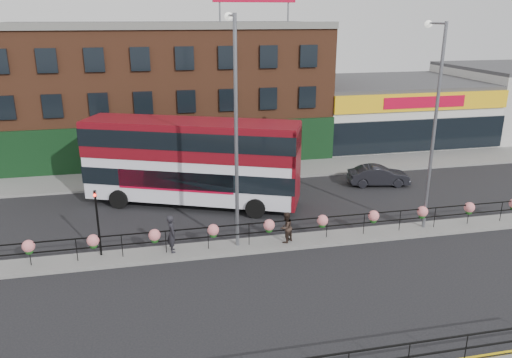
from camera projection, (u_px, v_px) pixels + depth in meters
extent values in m
plane|color=black|center=(269.00, 245.00, 24.68)|extent=(120.00, 120.00, 0.00)
cube|color=slate|center=(229.00, 173.00, 35.79)|extent=(60.00, 4.00, 0.15)
cube|color=slate|center=(269.00, 244.00, 24.66)|extent=(60.00, 1.60, 0.15)
cube|color=brown|center=(164.00, 90.00, 40.86)|extent=(25.00, 12.00, 10.00)
cube|color=#3F3F42|center=(161.00, 24.00, 39.25)|extent=(25.00, 12.00, 0.30)
cube|color=black|center=(170.00, 147.00, 36.25)|extent=(25.00, 0.25, 3.40)
cube|color=silver|center=(387.00, 111.00, 45.69)|extent=(15.00, 12.00, 5.00)
cube|color=#3F3F42|center=(389.00, 82.00, 44.86)|extent=(15.00, 12.00, 0.30)
cube|color=yellow|center=(424.00, 102.00, 39.49)|extent=(15.00, 0.25, 1.40)
cube|color=#B20524|center=(425.00, 102.00, 39.37)|extent=(7.00, 0.10, 0.90)
cube|color=black|center=(420.00, 135.00, 40.33)|extent=(15.00, 0.25, 2.60)
cylinder|color=slate|center=(220.00, 13.00, 35.15)|extent=(0.12, 0.12, 1.40)
cylinder|color=slate|center=(288.00, 13.00, 36.17)|extent=(0.12, 0.12, 1.40)
cube|color=black|center=(269.00, 222.00, 24.29)|extent=(30.00, 0.05, 0.05)
cube|color=black|center=(269.00, 231.00, 24.44)|extent=(30.00, 0.05, 0.05)
cylinder|color=black|center=(30.00, 254.00, 22.24)|extent=(0.04, 0.04, 1.10)
cylinder|color=black|center=(77.00, 250.00, 22.64)|extent=(0.04, 0.04, 1.10)
cylinder|color=black|center=(122.00, 246.00, 23.04)|extent=(0.04, 0.04, 1.10)
cylinder|color=black|center=(166.00, 242.00, 23.45)|extent=(0.04, 0.04, 1.10)
cylinder|color=black|center=(208.00, 238.00, 23.85)|extent=(0.04, 0.04, 1.10)
cylinder|color=black|center=(249.00, 234.00, 24.26)|extent=(0.04, 0.04, 1.10)
cylinder|color=black|center=(289.00, 231.00, 24.66)|extent=(0.04, 0.04, 1.10)
cylinder|color=black|center=(327.00, 227.00, 25.07)|extent=(0.04, 0.04, 1.10)
cylinder|color=black|center=(364.00, 224.00, 25.47)|extent=(0.04, 0.04, 1.10)
cylinder|color=black|center=(400.00, 221.00, 25.88)|extent=(0.04, 0.04, 1.10)
cylinder|color=black|center=(435.00, 217.00, 26.28)|extent=(0.04, 0.04, 1.10)
cylinder|color=black|center=(468.00, 214.00, 26.69)|extent=(0.04, 0.04, 1.10)
cylinder|color=black|center=(501.00, 211.00, 27.09)|extent=(0.04, 0.04, 1.10)
sphere|color=#DF757A|center=(28.00, 246.00, 22.11)|extent=(0.56, 0.56, 0.56)
sphere|color=#184E16|center=(29.00, 251.00, 22.18)|extent=(0.36, 0.36, 0.36)
sphere|color=#DF757A|center=(93.00, 240.00, 22.67)|extent=(0.56, 0.56, 0.56)
sphere|color=#184E16|center=(94.00, 245.00, 22.74)|extent=(0.36, 0.36, 0.36)
sphere|color=#DF757A|center=(155.00, 235.00, 23.22)|extent=(0.56, 0.56, 0.56)
sphere|color=#184E16|center=(155.00, 240.00, 23.29)|extent=(0.36, 0.36, 0.36)
sphere|color=#DF757A|center=(213.00, 230.00, 23.78)|extent=(0.56, 0.56, 0.56)
sphere|color=#184E16|center=(213.00, 234.00, 23.85)|extent=(0.36, 0.36, 0.36)
sphere|color=#DF757A|center=(269.00, 225.00, 24.33)|extent=(0.56, 0.56, 0.56)
sphere|color=#184E16|center=(269.00, 229.00, 24.41)|extent=(0.36, 0.36, 0.36)
sphere|color=#DF757A|center=(323.00, 220.00, 24.89)|extent=(0.56, 0.56, 0.56)
sphere|color=#184E16|center=(322.00, 225.00, 24.96)|extent=(0.36, 0.36, 0.36)
sphere|color=#DF757A|center=(374.00, 216.00, 25.45)|extent=(0.56, 0.56, 0.56)
sphere|color=#184E16|center=(373.00, 220.00, 25.52)|extent=(0.36, 0.36, 0.36)
sphere|color=#DF757A|center=(423.00, 211.00, 26.00)|extent=(0.56, 0.56, 0.56)
sphere|color=#184E16|center=(422.00, 216.00, 26.08)|extent=(0.36, 0.36, 0.36)
sphere|color=#DF757A|center=(469.00, 207.00, 26.56)|extent=(0.56, 0.56, 0.56)
sphere|color=#184E16|center=(469.00, 211.00, 26.63)|extent=(0.36, 0.36, 0.36)
cylinder|color=black|center=(408.00, 358.00, 15.49)|extent=(0.04, 0.04, 1.10)
cylinder|color=black|center=(466.00, 350.00, 15.90)|extent=(0.04, 0.04, 1.10)
cube|color=silver|center=(192.00, 161.00, 29.23)|extent=(12.60, 7.45, 4.54)
cube|color=maroon|center=(191.00, 139.00, 28.82)|extent=(12.68, 7.53, 2.04)
cube|color=black|center=(192.00, 174.00, 29.48)|extent=(12.70, 7.55, 1.02)
cube|color=black|center=(191.00, 136.00, 28.77)|extent=(12.73, 7.58, 1.02)
cube|color=maroon|center=(190.00, 122.00, 28.51)|extent=(12.60, 7.45, 0.14)
cube|color=maroon|center=(297.00, 166.00, 28.16)|extent=(1.31, 2.75, 4.54)
cube|color=#B20524|center=(175.00, 182.00, 28.25)|extent=(6.29, 2.67, 1.13)
cylinder|color=black|center=(119.00, 199.00, 29.29)|extent=(1.18, 0.75, 1.13)
cylinder|color=black|center=(138.00, 184.00, 31.94)|extent=(1.18, 0.75, 1.13)
cylinder|color=black|center=(255.00, 208.00, 27.88)|extent=(1.18, 0.75, 1.13)
cylinder|color=black|center=(264.00, 192.00, 30.52)|extent=(1.18, 0.75, 1.13)
imported|color=black|center=(379.00, 176.00, 33.25)|extent=(2.74, 4.48, 1.32)
imported|color=black|center=(172.00, 234.00, 23.46)|extent=(0.77, 0.59, 1.82)
imported|color=#2D211B|center=(286.00, 227.00, 24.48)|extent=(1.32, 1.31, 1.56)
cylinder|color=slate|center=(236.00, 137.00, 22.71)|extent=(0.17, 0.17, 10.79)
cylinder|color=slate|center=(231.00, 15.00, 21.81)|extent=(0.11, 1.62, 0.11)
sphere|color=silver|center=(228.00, 17.00, 22.58)|extent=(0.39, 0.39, 0.39)
cylinder|color=slate|center=(434.00, 131.00, 24.86)|extent=(0.17, 0.17, 10.43)
cylinder|color=slate|center=(437.00, 23.00, 23.99)|extent=(0.10, 1.56, 0.10)
sphere|color=silver|center=(428.00, 24.00, 24.73)|extent=(0.38, 0.38, 0.38)
cylinder|color=black|center=(98.00, 223.00, 22.88)|extent=(0.10, 0.10, 3.20)
imported|color=black|center=(94.00, 191.00, 22.38)|extent=(0.15, 0.18, 0.90)
sphere|color=#FF190C|center=(95.00, 195.00, 22.33)|extent=(0.14, 0.14, 0.14)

